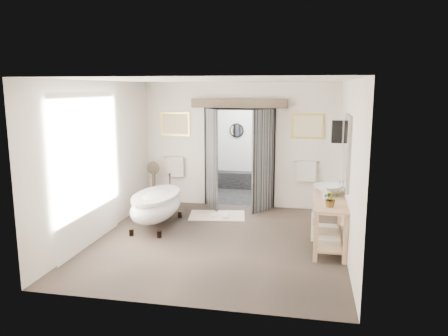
{
  "coord_description": "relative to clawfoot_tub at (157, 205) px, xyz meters",
  "views": [
    {
      "loc": [
        1.58,
        -7.49,
        2.77
      ],
      "look_at": [
        0.0,
        0.6,
        1.25
      ],
      "focal_mm": 35.0,
      "sensor_mm": 36.0,
      "label": 1
    }
  ],
  "objects": [
    {
      "name": "soap_bottle_b",
      "position": [
        3.29,
        0.13,
        0.49
      ],
      "size": [
        0.19,
        0.19,
        0.19
      ],
      "primitive_type": "imported",
      "rotation": [
        0.0,
        0.0,
        0.4
      ],
      "color": "gray",
      "rests_on": "vanity"
    },
    {
      "name": "room_shell",
      "position": [
        1.35,
        -0.74,
        1.41
      ],
      "size": [
        4.52,
        5.02,
        2.91
      ],
      "color": "silver",
      "rests_on": "ground_plane"
    },
    {
      "name": "soap_bottle_a",
      "position": [
        3.29,
        -0.46,
        0.5
      ],
      "size": [
        0.13,
        0.13,
        0.21
      ],
      "primitive_type": "imported",
      "rotation": [
        0.0,
        0.0,
        -0.42
      ],
      "color": "gray",
      "rests_on": "vanity"
    },
    {
      "name": "slippers",
      "position": [
        1.13,
        0.81,
        -0.41
      ],
      "size": [
        0.4,
        0.29,
        0.05
      ],
      "color": "silver",
      "rests_on": "rug"
    },
    {
      "name": "shower_room",
      "position": [
        1.38,
        3.39,
        0.46
      ],
      "size": [
        2.22,
        2.01,
        2.51
      ],
      "color": "black",
      "rests_on": "ground_plane"
    },
    {
      "name": "basin",
      "position": [
        3.35,
        -0.15,
        0.49
      ],
      "size": [
        0.62,
        0.62,
        0.18
      ],
      "primitive_type": "imported",
      "rotation": [
        0.0,
        0.0,
        -0.17
      ],
      "color": "white",
      "rests_on": "vanity"
    },
    {
      "name": "back_wall_dressing",
      "position": [
        1.38,
        1.71,
        1.11
      ],
      "size": [
        3.82,
        0.75,
        2.52
      ],
      "color": "black",
      "rests_on": "ground_plane"
    },
    {
      "name": "plant",
      "position": [
        3.35,
        -0.99,
        0.54
      ],
      "size": [
        0.31,
        0.29,
        0.28
      ],
      "primitive_type": "imported",
      "rotation": [
        0.0,
        0.0,
        0.35
      ],
      "color": "gray",
      "rests_on": "vanity"
    },
    {
      "name": "vanity",
      "position": [
        3.34,
        -0.54,
        0.06
      ],
      "size": [
        0.57,
        1.6,
        0.85
      ],
      "color": "tan",
      "rests_on": "ground_plane"
    },
    {
      "name": "ground_plane",
      "position": [
        1.38,
        -0.61,
        -0.45
      ],
      "size": [
        5.0,
        5.0,
        0.0
      ],
      "primitive_type": "plane",
      "color": "#4F3F35"
    },
    {
      "name": "pedestal_mirror",
      "position": [
        -0.62,
        1.54,
        0.01
      ],
      "size": [
        0.31,
        0.2,
        1.06
      ],
      "color": "brown",
      "rests_on": "ground_plane"
    },
    {
      "name": "rug",
      "position": [
        1.05,
        0.94,
        -0.44
      ],
      "size": [
        1.31,
        0.98,
        0.01
      ],
      "primitive_type": "cube",
      "rotation": [
        0.0,
        0.0,
        0.16
      ],
      "color": "beige",
      "rests_on": "ground_plane"
    },
    {
      "name": "clawfoot_tub",
      "position": [
        0.0,
        0.0,
        0.0
      ],
      "size": [
        0.84,
        1.89,
        0.92
      ],
      "color": "black",
      "rests_on": "ground_plane"
    }
  ]
}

